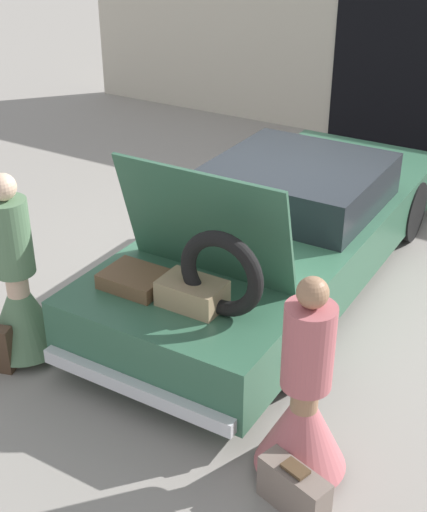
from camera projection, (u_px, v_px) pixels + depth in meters
name	position (u px, v px, depth m)	size (l,w,h in m)	color
ground_plane	(281.00, 277.00, 7.45)	(40.00, 40.00, 0.00)	gray
garage_wall_back	(427.00, 56.00, 10.28)	(12.00, 0.14, 2.80)	beige
car	(284.00, 230.00, 7.19)	(1.87, 5.09, 1.75)	#336047
person_left	(19.00, 295.00, 5.98)	(0.65, 0.65, 1.69)	beige
person_right	(304.00, 409.00, 4.78)	(0.65, 0.65, 1.57)	#997051
suitcase_beside_right_person	(294.00, 489.00, 4.66)	(0.54, 0.32, 0.37)	#75665B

